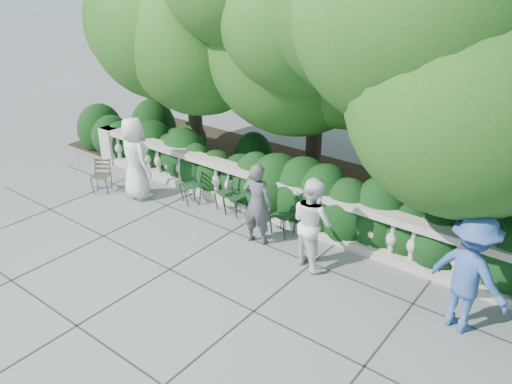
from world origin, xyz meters
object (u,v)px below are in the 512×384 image
Objects in this scene: chair_weathered at (101,194)px; chair_b at (222,212)px; chair_d at (231,216)px; person_older_blue at (469,274)px; person_casual_man at (312,223)px; chair_c at (186,204)px; person_woman_grey at (257,204)px; chair_e at (278,236)px; person_businessman at (135,158)px.

chair_b is at bearing -13.86° from chair_weathered.
chair_d is 5.38m from person_older_blue.
person_older_blue is (8.50, 0.49, 0.98)m from chair_weathered.
person_older_blue is (5.25, -0.62, 0.98)m from chair_d.
chair_weathered is 0.47× the size of person_casual_man.
person_woman_grey reaches higher than chair_c.
chair_weathered is 0.43× the size of person_older_blue.
chair_b is at bearing -177.52° from chair_e.
chair_b and chair_weathered have the same top height.
person_businessman is 7.68m from person_older_blue.
person_businessman reaches higher than chair_b.
chair_d is at bearing 35.09° from chair_c.
chair_b is 0.98m from chair_c.
chair_e is (1.38, -0.10, 0.00)m from chair_d.
person_woman_grey is at bearing -165.69° from person_businessman.
chair_b is at bearing -172.87° from chair_d.
person_casual_man reaches higher than chair_weathered.
chair_c is at bearing -9.91° from chair_weathered.
chair_c is 0.42× the size of person_businessman.
person_casual_man reaches higher than chair_b.
person_woman_grey is (2.39, -0.32, 0.86)m from chair_c.
person_older_blue is at bearing 10.74° from chair_b.
chair_weathered is at bearing -142.59° from chair_b.
chair_b is 3.17m from chair_weathered.
chair_weathered is at bearing 44.67° from person_businessman.
person_casual_man is at bearing 5.66° from chair_b.
person_casual_man is at bearing -7.44° from chair_d.
person_older_blue reaches higher than person_casual_man.
person_businessman is 3.58m from person_woman_grey.
person_businessman is 1.16× the size of person_woman_grey.
chair_b is 0.49× the size of person_woman_grey.
chair_d is 0.49× the size of person_woman_grey.
chair_e is (2.62, 0.10, 0.00)m from chair_c.
person_older_blue is at bearing 166.60° from person_woman_grey.
chair_b is 1.66m from chair_e.
person_casual_man reaches higher than person_woman_grey.
chair_c is at bearing -165.31° from chair_d.
chair_c is at bearing 13.41° from person_older_blue.
chair_e is at bearing -2.18° from person_casual_man.
person_casual_man is (5.70, 0.55, 0.89)m from chair_weathered.
chair_weathered is at bearing 20.39° from person_older_blue.
person_older_blue is at bearing -1.34° from chair_d.
person_woman_grey is (-0.23, -0.42, 0.86)m from chair_e.
person_older_blue is (5.53, -0.61, 0.98)m from chair_b.
person_casual_man reaches higher than chair_d.
chair_e is 4.74m from chair_weathered.
chair_d is 1.00× the size of chair_e.
chair_e is 1.46m from person_casual_man.
person_older_blue reaches higher than chair_c.
person_businessman reaches higher than person_woman_grey.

